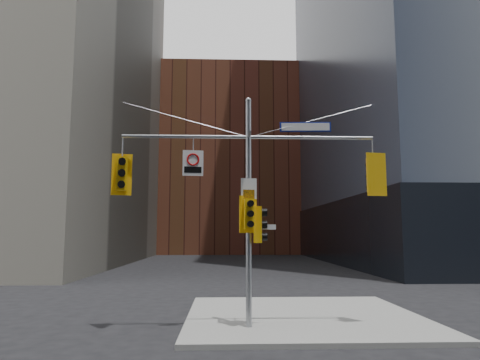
{
  "coord_description": "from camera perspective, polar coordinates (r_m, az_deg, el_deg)",
  "views": [
    {
      "loc": [
        -0.76,
        -11.32,
        2.96
      ],
      "look_at": [
        -0.27,
        2.0,
        4.62
      ],
      "focal_mm": 32.0,
      "sensor_mm": 36.0,
      "label": 1
    }
  ],
  "objects": [
    {
      "name": "ground",
      "position": [
        11.73,
        1.8,
        -21.72
      ],
      "size": [
        160.0,
        160.0,
        0.0
      ],
      "primitive_type": "plane",
      "color": "black",
      "rests_on": "ground"
    },
    {
      "name": "sidewalk_corner",
      "position": [
        15.83,
        8.36,
        -17.53
      ],
      "size": [
        8.0,
        8.0,
        0.15
      ],
      "primitive_type": "cube",
      "color": "gray",
      "rests_on": "ground"
    },
    {
      "name": "brick_midrise",
      "position": [
        70.2,
        -1.46,
        1.95
      ],
      "size": [
        26.0,
        20.0,
        28.0
      ],
      "primitive_type": "cube",
      "color": "brown",
      "rests_on": "ground"
    },
    {
      "name": "signal_assembly",
      "position": [
        13.41,
        1.15,
        -0.87
      ],
      "size": [
        8.0,
        0.8,
        7.3
      ],
      "color": "#92959A",
      "rests_on": "ground"
    },
    {
      "name": "traffic_light_west_arm",
      "position": [
        13.83,
        -15.49,
        0.8
      ],
      "size": [
        0.62,
        0.57,
        1.32
      ],
      "rotation": [
        0.0,
        0.0,
        0.23
      ],
      "color": "#F5B10C",
      "rests_on": "ground"
    },
    {
      "name": "traffic_light_east_arm",
      "position": [
        14.26,
        17.38,
        0.64
      ],
      "size": [
        0.65,
        0.57,
        1.37
      ],
      "rotation": [
        0.0,
        0.0,
        3.31
      ],
      "color": "#F5B10C",
      "rests_on": "ground"
    },
    {
      "name": "traffic_light_pole_side",
      "position": [
        13.36,
        2.57,
        -5.96
      ],
      "size": [
        0.45,
        0.38,
        1.13
      ],
      "rotation": [
        0.0,
        0.0,
        1.5
      ],
      "color": "#F5B10C",
      "rests_on": "ground"
    },
    {
      "name": "traffic_light_pole_front",
      "position": [
        13.08,
        1.22,
        -4.55
      ],
      "size": [
        0.55,
        0.48,
        1.15
      ],
      "rotation": [
        0.0,
        0.0,
        0.17
      ],
      "color": "#F5B10C",
      "rests_on": "ground"
    },
    {
      "name": "street_sign_blade",
      "position": [
        13.98,
        8.71,
        7.01
      ],
      "size": [
        1.64,
        0.13,
        0.32
      ],
      "rotation": [
        0.0,
        0.0,
        -0.05
      ],
      "color": "navy",
      "rests_on": "ground"
    },
    {
      "name": "regulatory_sign_arm",
      "position": [
        13.51,
        -6.29,
        2.38
      ],
      "size": [
        0.65,
        0.12,
        0.81
      ],
      "rotation": [
        0.0,
        0.0,
        0.12
      ],
      "color": "silver",
      "rests_on": "ground"
    },
    {
      "name": "regulatory_sign_pole",
      "position": [
        13.29,
        1.18,
        -1.24
      ],
      "size": [
        0.49,
        0.09,
        0.65
      ],
      "rotation": [
        0.0,
        0.0,
        0.12
      ],
      "color": "silver",
      "rests_on": "ground"
    },
    {
      "name": "street_blade_ew",
      "position": [
        13.38,
        3.1,
        -6.28
      ],
      "size": [
        0.8,
        0.08,
        0.16
      ],
      "rotation": [
        0.0,
        0.0,
        -0.05
      ],
      "color": "silver",
      "rests_on": "ground"
    },
    {
      "name": "street_blade_ns",
      "position": [
        13.79,
        1.06,
        -8.01
      ],
      "size": [
        0.08,
        0.83,
        0.17
      ],
      "rotation": [
        0.0,
        0.0,
        -0.05
      ],
      "color": "#145926",
      "rests_on": "ground"
    }
  ]
}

